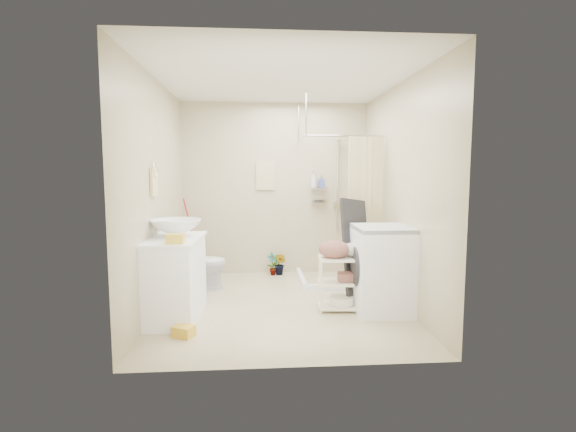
% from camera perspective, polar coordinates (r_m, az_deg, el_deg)
% --- Properties ---
extents(floor, '(3.20, 3.20, 0.00)m').
position_cam_1_polar(floor, '(5.03, -0.93, -12.01)').
color(floor, beige).
rests_on(floor, ground).
extents(ceiling, '(2.80, 3.20, 0.04)m').
position_cam_1_polar(ceiling, '(4.90, -0.99, 18.30)').
color(ceiling, silver).
rests_on(ceiling, ground).
extents(wall_back, '(2.80, 0.04, 2.60)m').
position_cam_1_polar(wall_back, '(6.39, -1.76, 3.70)').
color(wall_back, '#BEB493').
rests_on(wall_back, ground).
extents(wall_front, '(2.80, 0.04, 2.60)m').
position_cam_1_polar(wall_front, '(3.20, 0.63, 1.41)').
color(wall_front, '#BEB493').
rests_on(wall_front, ground).
extents(wall_left, '(0.04, 3.20, 2.60)m').
position_cam_1_polar(wall_left, '(4.92, -17.49, 2.74)').
color(wall_left, '#BEB493').
rests_on(wall_left, ground).
extents(wall_right, '(0.04, 3.20, 2.60)m').
position_cam_1_polar(wall_right, '(5.07, 15.07, 2.90)').
color(wall_right, '#BEB493').
rests_on(wall_right, ground).
extents(vanity, '(0.59, 1.01, 0.87)m').
position_cam_1_polar(vanity, '(4.65, -15.25, -8.17)').
color(vanity, white).
rests_on(vanity, ground).
extents(sink, '(0.64, 0.64, 0.18)m').
position_cam_1_polar(sink, '(4.64, -15.05, -1.58)').
color(sink, white).
rests_on(sink, vanity).
extents(counter_basket, '(0.17, 0.14, 0.09)m').
position_cam_1_polar(counter_basket, '(4.19, -15.10, -3.01)').
color(counter_basket, yellow).
rests_on(counter_basket, vanity).
extents(floor_basket, '(0.33, 0.30, 0.15)m').
position_cam_1_polar(floor_basket, '(4.22, -14.09, -14.76)').
color(floor_basket, yellow).
rests_on(floor_basket, ground).
extents(toilet, '(0.68, 0.39, 0.69)m').
position_cam_1_polar(toilet, '(5.71, -11.91, -6.36)').
color(toilet, silver).
rests_on(toilet, ground).
extents(mop, '(0.14, 0.14, 1.16)m').
position_cam_1_polar(mop, '(6.43, -13.10, -2.87)').
color(mop, red).
rests_on(mop, ground).
extents(potted_plant_a, '(0.22, 0.19, 0.35)m').
position_cam_1_polar(potted_plant_a, '(6.36, -2.12, -6.57)').
color(potted_plant_a, brown).
rests_on(potted_plant_a, ground).
extents(potted_plant_b, '(0.23, 0.24, 0.33)m').
position_cam_1_polar(potted_plant_b, '(6.37, -1.09, -6.60)').
color(potted_plant_b, brown).
rests_on(potted_plant_b, ground).
extents(hanging_towel, '(0.28, 0.03, 0.42)m').
position_cam_1_polar(hanging_towel, '(6.36, -3.11, 5.48)').
color(hanging_towel, beige).
rests_on(hanging_towel, wall_back).
extents(towel_ring, '(0.04, 0.22, 0.34)m').
position_cam_1_polar(towel_ring, '(4.71, -17.87, 4.66)').
color(towel_ring, '#EAD08A').
rests_on(towel_ring, wall_left).
extents(tp_holder, '(0.08, 0.12, 0.14)m').
position_cam_1_polar(tp_holder, '(5.02, -16.70, -3.84)').
color(tp_holder, white).
rests_on(tp_holder, wall_left).
extents(shower, '(1.10, 1.10, 2.10)m').
position_cam_1_polar(shower, '(5.96, 6.67, 1.08)').
color(shower, white).
rests_on(shower, ground).
extents(shampoo_bottle_a, '(0.13, 0.13, 0.26)m').
position_cam_1_polar(shampoo_bottle_a, '(6.35, 3.54, 5.01)').
color(shampoo_bottle_a, silver).
rests_on(shampoo_bottle_a, shower).
extents(shampoo_bottle_b, '(0.09, 0.09, 0.19)m').
position_cam_1_polar(shampoo_bottle_b, '(6.36, 4.63, 4.70)').
color(shampoo_bottle_b, '#3A4A92').
rests_on(shampoo_bottle_b, shower).
extents(washing_machine, '(0.67, 0.69, 0.96)m').
position_cam_1_polar(washing_machine, '(4.82, 13.01, -7.05)').
color(washing_machine, white).
rests_on(washing_machine, ground).
extents(laundry_rack, '(0.55, 0.35, 0.73)m').
position_cam_1_polar(laundry_rack, '(4.80, 7.40, -8.45)').
color(laundry_rack, white).
rests_on(laundry_rack, ground).
extents(ironing_board, '(0.38, 0.25, 1.29)m').
position_cam_1_polar(ironing_board, '(5.02, 9.29, -4.56)').
color(ironing_board, black).
rests_on(ironing_board, ground).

